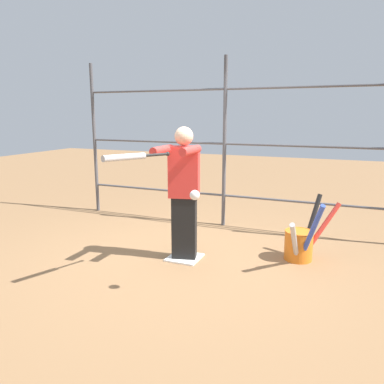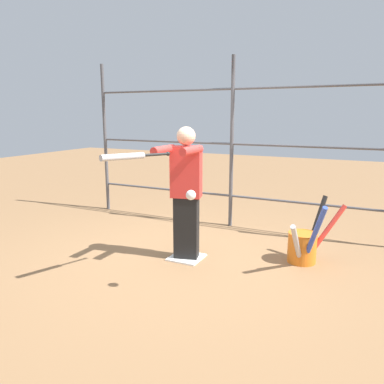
% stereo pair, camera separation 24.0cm
% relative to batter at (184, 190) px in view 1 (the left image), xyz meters
% --- Properties ---
extents(ground_plane, '(24.00, 24.00, 0.00)m').
position_rel_batter_xyz_m(ground_plane, '(0.00, -0.02, -0.90)').
color(ground_plane, olive).
extents(home_plate, '(0.40, 0.40, 0.02)m').
position_rel_batter_xyz_m(home_plate, '(0.00, -0.02, -0.89)').
color(home_plate, white).
rests_on(home_plate, ground).
extents(fence_backstop, '(5.08, 0.06, 2.69)m').
position_rel_batter_xyz_m(fence_backstop, '(0.00, -1.62, 0.45)').
color(fence_backstop, '#4C4C51').
rests_on(fence_backstop, ground).
extents(batter, '(0.42, 0.63, 1.66)m').
position_rel_batter_xyz_m(batter, '(0.00, 0.00, 0.00)').
color(batter, black).
rests_on(batter, ground).
extents(baseball_bat_swinging, '(0.35, 0.81, 0.08)m').
position_rel_batter_xyz_m(baseball_bat_swinging, '(0.18, 0.90, 0.49)').
color(baseball_bat_swinging, black).
extents(softball_in_flight, '(0.10, 0.10, 0.10)m').
position_rel_batter_xyz_m(softball_in_flight, '(-0.52, 0.91, 0.16)').
color(softball_in_flight, white).
extents(bat_bucket, '(0.65, 0.96, 0.83)m').
position_rel_batter_xyz_m(bat_bucket, '(-1.37, -0.53, -0.67)').
color(bat_bucket, orange).
rests_on(bat_bucket, ground).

